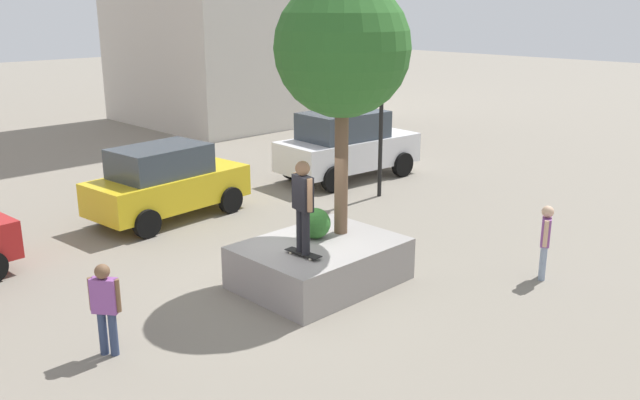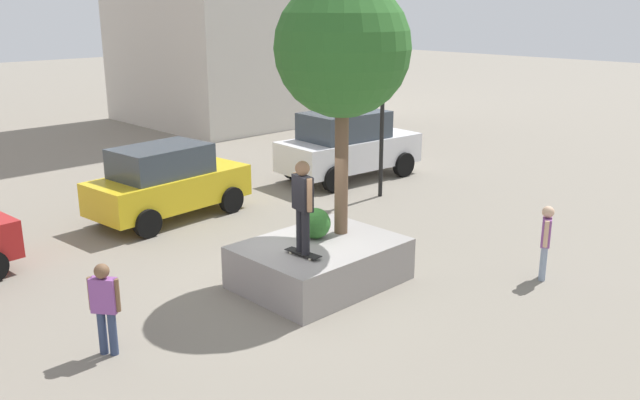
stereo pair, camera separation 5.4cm
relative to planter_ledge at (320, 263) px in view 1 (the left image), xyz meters
The scene contains 11 objects.
ground_plane 0.79m from the planter_ledge, 150.74° to the left, with size 120.00×120.00×0.00m, color gray.
planter_ledge is the anchor object (origin of this frame).
plaza_tree 4.28m from the planter_ledge, 11.14° to the left, with size 2.71×2.71×5.16m.
boxwood_shrub 0.81m from the planter_ledge, 64.04° to the left, with size 0.64×0.64×0.64m, color #2D6628.
skateboard 0.95m from the planter_ledge, 157.63° to the right, with size 0.26×0.81×0.07m.
skateboarder 1.75m from the planter_ledge, 157.63° to the right, with size 0.30×0.60×1.79m.
taxi_cab 5.97m from the planter_ledge, 88.62° to the left, with size 4.39×2.29×1.98m.
police_car 8.71m from the planter_ledge, 39.80° to the left, with size 4.88×2.53×2.20m.
traffic_light_corner 7.21m from the planter_ledge, 30.48° to the left, with size 0.37×0.37×4.38m.
pedestrian_crossing 4.66m from the planter_ledge, 41.57° to the right, with size 0.49×0.35×1.58m.
passerby_with_bag 4.54m from the planter_ledge, behind, with size 0.40×0.45×1.58m.
Camera 1 is at (-8.36, -9.45, 5.51)m, focal length 37.74 mm.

